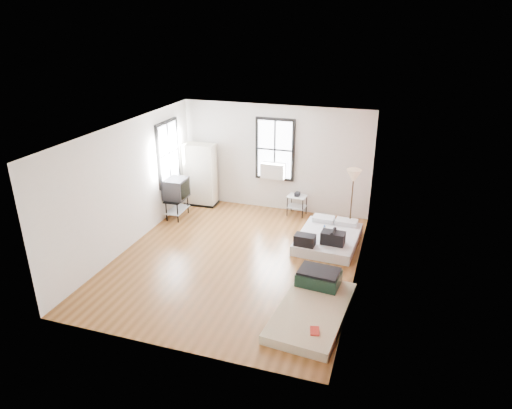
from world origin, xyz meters
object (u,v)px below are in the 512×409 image
(floor_lamp, at_px, (353,179))
(wardrobe, at_px, (201,175))
(mattress_bare, at_px, (314,303))
(mattress_main, at_px, (328,238))
(side_table, at_px, (297,200))
(tv_stand, at_px, (176,190))

(floor_lamp, bearing_deg, wardrobe, 172.65)
(mattress_bare, bearing_deg, wardrobe, 140.09)
(mattress_main, xyz_separation_m, side_table, (-1.06, 1.40, 0.27))
(wardrobe, xyz_separation_m, tv_stand, (-0.21, -1.03, -0.09))
(wardrobe, relative_size, tv_stand, 1.62)
(mattress_main, height_order, floor_lamp, floor_lamp)
(floor_lamp, distance_m, tv_stand, 4.42)
(mattress_main, bearing_deg, mattress_bare, -82.75)
(mattress_bare, xyz_separation_m, wardrobe, (-3.94, 3.94, 0.71))
(mattress_bare, bearing_deg, mattress_main, 99.36)
(side_table, bearing_deg, tv_stand, -159.31)
(mattress_bare, distance_m, floor_lamp, 3.61)
(side_table, height_order, tv_stand, tv_stand)
(wardrobe, relative_size, floor_lamp, 1.08)
(mattress_bare, xyz_separation_m, floor_lamp, (0.19, 3.40, 1.21))
(mattress_bare, distance_m, wardrobe, 5.61)
(mattress_main, bearing_deg, wardrobe, 163.32)
(side_table, xyz_separation_m, tv_stand, (-2.90, -1.10, 0.33))
(mattress_main, bearing_deg, side_table, 129.89)
(side_table, xyz_separation_m, floor_lamp, (1.45, -0.60, 0.92))
(floor_lamp, height_order, tv_stand, floor_lamp)
(wardrobe, bearing_deg, tv_stand, -103.68)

